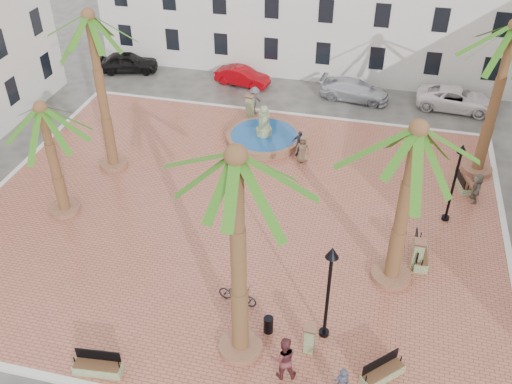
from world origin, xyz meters
TOP-DOWN VIEW (x-y plane):
  - ground at (0.00, 0.00)m, footprint 120.00×120.00m
  - plaza at (0.00, 0.00)m, footprint 26.00×22.00m
  - kerb_n at (0.00, 11.00)m, footprint 26.30×0.30m
  - kerb_e at (13.00, 0.00)m, footprint 0.30×22.30m
  - kerb_w at (-13.00, 0.00)m, footprint 0.30×22.30m
  - building_north at (-0.00, 19.99)m, footprint 30.40×7.40m
  - fountain at (-0.26, 7.20)m, footprint 4.53×4.53m
  - palm_nw at (-7.86, 2.53)m, footprint 5.02×5.02m
  - palm_sw at (-8.45, -1.89)m, footprint 4.80×4.80m
  - palm_s at (2.36, -8.14)m, footprint 5.47×5.47m
  - palm_e at (7.76, -2.87)m, footprint 5.63×5.63m
  - palm_ne at (12.00, 6.81)m, footprint 5.36×5.36m
  - bench_s at (-2.44, -10.38)m, footprint 1.83×0.73m
  - bench_se at (7.70, -8.19)m, footprint 1.61×1.59m
  - bench_e at (8.96, -1.33)m, footprint 0.68×2.00m
  - bench_ne at (11.11, 4.97)m, footprint 0.90×1.71m
  - lamppost_s at (5.36, -6.69)m, footprint 0.49×0.49m
  - lamppost_e at (10.19, 1.92)m, footprint 0.47×0.47m
  - bollard_se at (4.92, -7.61)m, footprint 0.49×0.49m
  - bollard_n at (-1.80, 9.92)m, footprint 0.61×0.61m
  - bollard_e at (8.80, -1.93)m, footprint 0.55×0.55m
  - litter_bin at (3.21, -7.06)m, footprint 0.39×0.39m
  - cyclist_a at (6.30, -9.39)m, footprint 0.67×0.56m
  - bicycle_a at (1.63, -5.85)m, footprint 1.79×0.88m
  - cyclist_b at (4.18, -8.92)m, footprint 1.09×0.95m
  - pedestrian_fountain_a at (2.38, 5.48)m, footprint 0.80×0.53m
  - pedestrian_fountain_b at (2.09, 6.10)m, footprint 1.00×0.68m
  - pedestrian_north at (-1.61, 10.40)m, footprint 1.06×1.37m
  - pedestrian_east at (11.64, 3.84)m, footprint 0.55×1.56m
  - car_black at (-12.47, 14.95)m, footprint 4.71×2.85m
  - car_red at (-3.57, 14.76)m, footprint 4.09×2.02m
  - car_silver at (4.44, 14.34)m, footprint 4.91×2.43m
  - car_white at (11.17, 14.51)m, footprint 5.37×2.79m

SIDE VIEW (x-z plane):
  - ground at x=0.00m, z-range 0.00..0.00m
  - plaza at x=0.00m, z-range 0.00..0.15m
  - kerb_n at x=0.00m, z-range 0.00..0.16m
  - kerb_e at x=13.00m, z-range 0.00..0.16m
  - kerb_w at x=-13.00m, z-range 0.00..0.16m
  - bench_ne at x=11.11m, z-range -0.04..0.83m
  - bench_se at x=7.70m, z-range -0.05..0.87m
  - bench_s at x=-2.44m, z-range -0.06..0.89m
  - bench_e at x=8.96m, z-range -0.08..0.96m
  - fountain at x=-0.26m, z-range -0.70..1.64m
  - litter_bin at x=3.21m, z-range 0.15..0.90m
  - bicycle_a at x=1.63m, z-range 0.15..1.05m
  - car_red at x=-3.57m, z-range 0.00..1.29m
  - car_silver at x=4.44m, z-range 0.00..1.37m
  - car_white at x=11.17m, z-range 0.00..1.45m
  - car_black at x=-12.47m, z-range 0.00..1.50m
  - bollard_se at x=4.92m, z-range 0.17..1.48m
  - bollard_e at x=8.80m, z-range 0.18..1.68m
  - bollard_n at x=-1.80m, z-range 0.18..1.70m
  - pedestrian_fountain_b at x=2.09m, z-range 0.15..1.73m
  - cyclist_a at x=6.30m, z-range 0.15..1.73m
  - pedestrian_fountain_a at x=2.38m, z-range 0.15..1.78m
  - pedestrian_east at x=11.64m, z-range 0.15..1.82m
  - pedestrian_north at x=-1.61m, z-range 0.15..2.02m
  - cyclist_b at x=4.18m, z-range 0.15..2.08m
  - lamppost_e at x=10.19m, z-range 0.91..5.22m
  - lamppost_s at x=5.36m, z-range 0.95..5.48m
  - building_north at x=0.00m, z-range 0.02..9.52m
  - palm_sw at x=-8.45m, z-range 2.14..8.29m
  - palm_e at x=7.76m, z-range 2.77..10.60m
  - palm_ne at x=12.00m, z-range 3.19..11.82m
  - palm_nw at x=-7.86m, z-range 3.38..12.31m
  - palm_s at x=2.36m, z-range 3.38..12.49m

